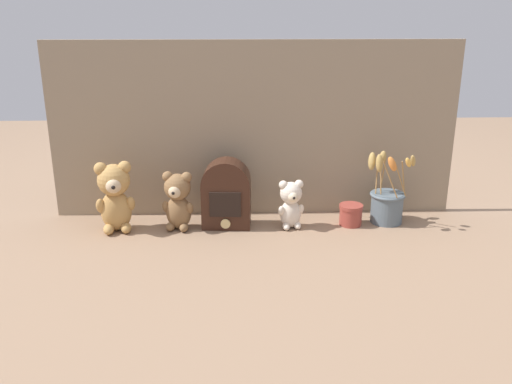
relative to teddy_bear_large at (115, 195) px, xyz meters
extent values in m
plane|color=#8E7056|center=(0.48, -0.01, -0.13)|extent=(4.00, 4.00, 0.00)
cube|color=gray|center=(0.48, 0.16, 0.19)|extent=(1.46, 0.02, 0.63)
ellipsoid|color=tan|center=(0.00, 0.00, -0.06)|extent=(0.12, 0.10, 0.14)
sphere|color=tan|center=(0.00, 0.00, 0.05)|extent=(0.11, 0.11, 0.11)
sphere|color=#D1B289|center=(0.01, -0.04, 0.05)|extent=(0.05, 0.05, 0.05)
sphere|color=black|center=(0.01, -0.06, 0.05)|extent=(0.01, 0.01, 0.01)
sphere|color=tan|center=(0.04, 0.01, 0.10)|extent=(0.04, 0.04, 0.04)
sphere|color=tan|center=(-0.04, 0.00, 0.10)|extent=(0.04, 0.04, 0.04)
ellipsoid|color=tan|center=(0.05, 0.00, -0.03)|extent=(0.04, 0.05, 0.06)
ellipsoid|color=tan|center=(-0.05, -0.01, -0.03)|extent=(0.04, 0.05, 0.06)
ellipsoid|color=tan|center=(0.03, -0.02, -0.11)|extent=(0.05, 0.06, 0.04)
ellipsoid|color=tan|center=(-0.02, -0.03, -0.11)|extent=(0.05, 0.06, 0.04)
ellipsoid|color=olive|center=(0.21, 0.01, -0.07)|extent=(0.10, 0.09, 0.12)
sphere|color=olive|center=(0.21, 0.01, 0.02)|extent=(0.09, 0.09, 0.09)
sphere|color=#D1B289|center=(0.21, -0.02, 0.02)|extent=(0.04, 0.04, 0.04)
sphere|color=black|center=(0.20, -0.04, 0.02)|extent=(0.01, 0.01, 0.01)
sphere|color=olive|center=(0.24, 0.01, 0.06)|extent=(0.04, 0.04, 0.04)
sphere|color=olive|center=(0.18, 0.02, 0.06)|extent=(0.04, 0.04, 0.04)
ellipsoid|color=olive|center=(0.25, 0.00, -0.05)|extent=(0.03, 0.04, 0.05)
ellipsoid|color=olive|center=(0.17, 0.01, -0.05)|extent=(0.03, 0.04, 0.05)
ellipsoid|color=olive|center=(0.23, -0.02, -0.11)|extent=(0.04, 0.05, 0.03)
ellipsoid|color=olive|center=(0.18, -0.01, -0.11)|extent=(0.04, 0.05, 0.03)
ellipsoid|color=beige|center=(0.60, 0.01, -0.08)|extent=(0.08, 0.07, 0.10)
sphere|color=beige|center=(0.60, 0.01, 0.00)|extent=(0.08, 0.08, 0.08)
sphere|color=beige|center=(0.60, -0.02, -0.01)|extent=(0.04, 0.04, 0.04)
sphere|color=black|center=(0.61, -0.04, 0.00)|extent=(0.01, 0.01, 0.01)
sphere|color=beige|center=(0.63, 0.01, 0.03)|extent=(0.03, 0.03, 0.03)
sphere|color=beige|center=(0.57, 0.00, 0.03)|extent=(0.03, 0.03, 0.03)
ellipsoid|color=beige|center=(0.64, 0.01, -0.06)|extent=(0.03, 0.04, 0.04)
ellipsoid|color=beige|center=(0.57, 0.00, -0.06)|extent=(0.03, 0.04, 0.04)
ellipsoid|color=beige|center=(0.62, -0.01, -0.12)|extent=(0.03, 0.04, 0.02)
ellipsoid|color=beige|center=(0.58, -0.02, -0.12)|extent=(0.03, 0.04, 0.02)
cylinder|color=slate|center=(0.95, 0.04, -0.07)|extent=(0.11, 0.11, 0.11)
torus|color=slate|center=(0.95, 0.04, -0.02)|extent=(0.13, 0.13, 0.01)
cylinder|color=#9E7542|center=(0.99, 0.01, 0.05)|extent=(0.04, 0.05, 0.13)
ellipsoid|color=tan|center=(1.01, 0.00, 0.11)|extent=(0.03, 0.04, 0.05)
cylinder|color=#9E7542|center=(0.91, 0.05, 0.04)|extent=(0.02, 0.04, 0.11)
ellipsoid|color=tan|center=(0.89, 0.06, 0.10)|extent=(0.04, 0.05, 0.07)
cylinder|color=#9E7542|center=(0.92, 0.04, 0.04)|extent=(0.01, 0.02, 0.11)
ellipsoid|color=tan|center=(0.91, 0.03, 0.09)|extent=(0.03, 0.04, 0.07)
cylinder|color=#9E7542|center=(0.97, -0.01, 0.05)|extent=(0.06, 0.03, 0.13)
ellipsoid|color=gold|center=(0.99, -0.03, 0.11)|extent=(0.04, 0.03, 0.04)
cylinder|color=#9E7542|center=(0.93, 0.07, 0.04)|extent=(0.02, 0.01, 0.12)
ellipsoid|color=tan|center=(0.93, 0.07, 0.11)|extent=(0.04, 0.04, 0.05)
cylinder|color=#9E7542|center=(0.94, -0.01, 0.05)|extent=(0.06, 0.02, 0.13)
ellipsoid|color=orange|center=(0.93, -0.03, 0.11)|extent=(0.05, 0.03, 0.06)
cube|color=#381E14|center=(0.38, 0.03, -0.05)|extent=(0.17, 0.11, 0.16)
cylinder|color=#381E14|center=(0.38, 0.03, 0.03)|extent=(0.17, 0.11, 0.17)
cube|color=black|center=(0.37, -0.02, -0.03)|extent=(0.11, 0.01, 0.09)
cylinder|color=#D6BC7A|center=(0.37, -0.02, -0.10)|extent=(0.03, 0.01, 0.03)
cylinder|color=#993D33|center=(0.82, 0.02, -0.10)|extent=(0.08, 0.08, 0.06)
cylinder|color=#993D33|center=(0.82, 0.02, -0.06)|extent=(0.08, 0.08, 0.01)
camera|label=1|loc=(0.41, -1.75, 0.60)|focal=38.00mm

